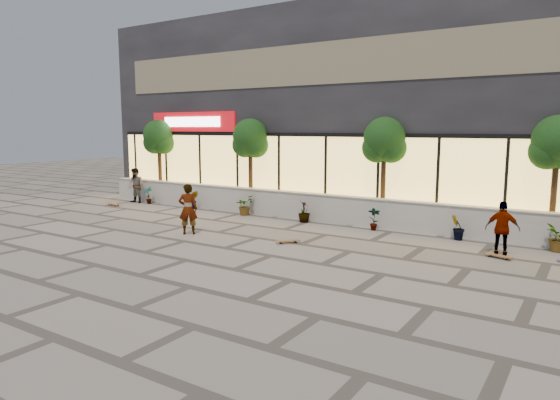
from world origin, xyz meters
The scene contains 20 objects.
ground centered at (0.00, 0.00, 0.00)m, with size 80.00×80.00×0.00m, color gray.
planter_wall centered at (0.00, 7.00, 0.52)m, with size 22.00×0.42×1.04m.
retail_building centered at (0.00, 12.49, 4.25)m, with size 24.00×9.17×8.50m.
shrub_a centered at (-8.50, 6.45, 0.41)m, with size 0.43×0.29×0.81m, color #113613.
shrub_b centered at (-5.70, 6.45, 0.41)m, with size 0.45×0.36×0.81m, color #113613.
shrub_c centered at (-2.90, 6.45, 0.41)m, with size 0.73×0.63×0.81m, color #113613.
shrub_d centered at (-0.10, 6.45, 0.41)m, with size 0.45×0.45×0.81m, color #113613.
shrub_e centered at (2.70, 6.45, 0.41)m, with size 0.43×0.29×0.81m, color #113613.
shrub_f centered at (5.50, 6.45, 0.41)m, with size 0.45×0.36×0.81m, color #113613.
shrub_g centered at (8.30, 6.45, 0.41)m, with size 0.73×0.63×0.81m, color #113613.
tree_west centered at (-9.00, 7.70, 2.99)m, with size 1.60×1.50×3.92m.
tree_midwest centered at (-3.50, 7.70, 2.99)m, with size 1.60×1.50×3.92m.
tree_mideast centered at (2.50, 7.70, 2.99)m, with size 1.60×1.50×3.92m.
tree_east centered at (8.00, 7.70, 2.99)m, with size 1.60×1.50×3.92m.
skater_center centered at (-2.27, 2.50, 0.85)m, with size 0.62×0.41×1.70m, color white.
skater_left centered at (-9.17, 6.30, 0.83)m, with size 0.80×0.63×1.65m, color tan.
skater_right_near centered at (7.00, 5.15, 0.76)m, with size 0.89×0.37×1.52m, color silver.
skateboard_center centered at (1.23, 3.18, 0.08)m, with size 0.65×0.71×0.09m.
skateboard_left centered at (-9.42, 5.17, 0.08)m, with size 0.86×0.32×0.10m.
skateboard_right_near centered at (7.00, 4.77, 0.07)m, with size 0.76×0.37×0.09m.
Camera 1 is at (9.18, -9.56, 3.53)m, focal length 32.00 mm.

